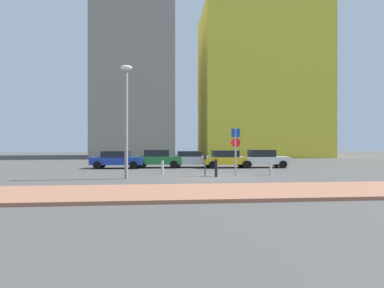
{
  "coord_description": "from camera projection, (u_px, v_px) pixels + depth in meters",
  "views": [
    {
      "loc": [
        -3.09,
        -18.11,
        2.07
      ],
      "look_at": [
        -1.09,
        3.45,
        2.04
      ],
      "focal_mm": 27.97,
      "sensor_mm": 36.0,
      "label": 1
    }
  ],
  "objects": [
    {
      "name": "ground_plane",
      "position": [
        215.0,
        177.0,
        18.32
      ],
      "size": [
        120.0,
        120.0,
        0.0
      ],
      "primitive_type": "plane",
      "color": "#4C4947"
    },
    {
      "name": "parked_car_green",
      "position": [
        158.0,
        158.0,
        25.68
      ],
      "size": [
        4.14,
        2.16,
        1.53
      ],
      "color": "#237238",
      "rests_on": "ground"
    },
    {
      "name": "traffic_bollard_near",
      "position": [
        162.0,
        167.0,
        20.39
      ],
      "size": [
        0.16,
        0.16,
        0.91
      ],
      "primitive_type": "cylinder",
      "color": "#B7B7BC",
      "rests_on": "ground"
    },
    {
      "name": "building_under_construction",
      "position": [
        137.0,
        78.0,
        47.78
      ],
      "size": [
        11.58,
        15.53,
        25.07
      ],
      "primitive_type": "cube",
      "color": "gray",
      "rests_on": "ground"
    },
    {
      "name": "sidewalk_brick",
      "position": [
        239.0,
        191.0,
        12.47
      ],
      "size": [
        40.0,
        4.1,
        0.14
      ],
      "primitive_type": "cube",
      "color": "#9E664C",
      "rests_on": "ground"
    },
    {
      "name": "parking_meter",
      "position": [
        205.0,
        162.0,
        18.79
      ],
      "size": [
        0.18,
        0.14,
        1.36
      ],
      "color": "#4C4C51",
      "rests_on": "ground"
    },
    {
      "name": "parked_car_yellow",
      "position": [
        227.0,
        159.0,
        25.61
      ],
      "size": [
        4.17,
        2.06,
        1.49
      ],
      "color": "gold",
      "rests_on": "ground"
    },
    {
      "name": "traffic_bollard_far",
      "position": [
        271.0,
        168.0,
        19.56
      ],
      "size": [
        0.16,
        0.16,
        0.93
      ],
      "primitive_type": "cylinder",
      "color": "#B7B7BC",
      "rests_on": "ground"
    },
    {
      "name": "building_colorful_midrise",
      "position": [
        260.0,
        85.0,
        48.14
      ],
      "size": [
        18.91,
        12.0,
        23.01
      ],
      "primitive_type": "cube",
      "color": "gold",
      "rests_on": "ground"
    },
    {
      "name": "parked_car_blue",
      "position": [
        117.0,
        159.0,
        25.01
      ],
      "size": [
        4.35,
        2.08,
        1.44
      ],
      "color": "#1E389E",
      "rests_on": "ground"
    },
    {
      "name": "street_lamp",
      "position": [
        126.0,
        112.0,
        17.49
      ],
      "size": [
        0.7,
        0.36,
        6.67
      ],
      "color": "gray",
      "rests_on": "ground"
    },
    {
      "name": "parked_car_silver",
      "position": [
        192.0,
        159.0,
        25.96
      ],
      "size": [
        4.03,
        2.19,
        1.42
      ],
      "color": "#B7BABF",
      "rests_on": "ground"
    },
    {
      "name": "parked_car_white",
      "position": [
        262.0,
        158.0,
        25.85
      ],
      "size": [
        4.49,
        2.15,
        1.53
      ],
      "color": "white",
      "rests_on": "ground"
    },
    {
      "name": "parking_sign_post",
      "position": [
        236.0,
        146.0,
        19.08
      ],
      "size": [
        0.59,
        0.18,
        3.06
      ],
      "color": "gray",
      "rests_on": "ground"
    },
    {
      "name": "traffic_bollard_mid",
      "position": [
        216.0,
        168.0,
        18.53
      ],
      "size": [
        0.17,
        0.17,
        1.1
      ],
      "primitive_type": "cylinder",
      "color": "black",
      "rests_on": "ground"
    }
  ]
}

